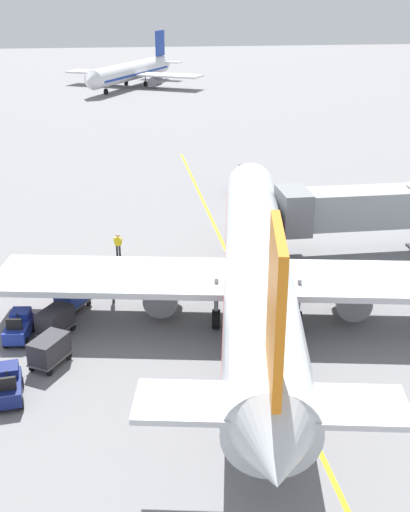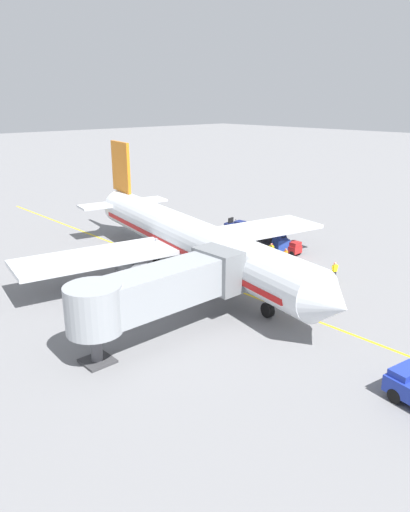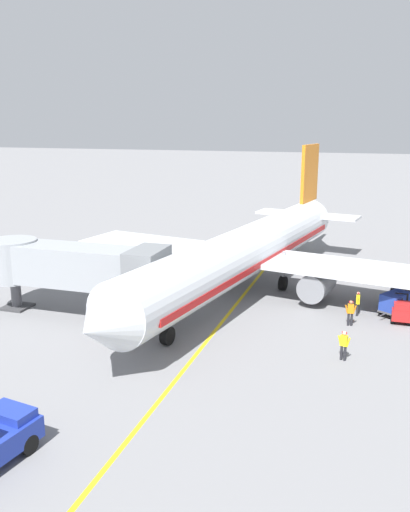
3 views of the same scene
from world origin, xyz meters
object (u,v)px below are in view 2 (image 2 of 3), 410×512
(baggage_tug_trailing, at_px, (275,235))
(ground_crew_marshaller, at_px, (286,256))
(jet_bridge, at_px, (159,289))
(parked_airliner, at_px, (188,238))
(baggage_cart_front, at_px, (281,244))
(baggage_cart_third_in_train, at_px, (243,231))
(baggage_tug_spare, at_px, (289,247))
(baggage_cart_second_in_train, at_px, (264,237))
(ground_crew_wing_walker, at_px, (335,270))
(ground_crew_loader, at_px, (271,250))
(baggage_tug_lead, at_px, (236,226))

(baggage_tug_trailing, relative_size, ground_crew_marshaller, 1.55)
(jet_bridge, bearing_deg, ground_crew_marshaller, -168.38)
(parked_airliner, bearing_deg, baggage_cart_front, 168.91)
(baggage_tug_trailing, height_order, baggage_cart_third_in_train, baggage_tug_trailing)
(baggage_tug_trailing, distance_m, baggage_tug_spare, 4.59)
(baggage_cart_second_in_train, relative_size, ground_crew_wing_walker, 1.67)
(baggage_cart_front, xyz_separation_m, baggage_cart_third_in_train, (-0.87, -6.16, 0.00))
(parked_airliner, xyz_separation_m, ground_crew_loader, (-8.33, 2.83, -2.23))
(parked_airliner, relative_size, baggage_tug_spare, 14.86)
(baggage_tug_lead, relative_size, ground_crew_wing_walker, 1.55)
(jet_bridge, distance_m, baggage_cart_second_in_train, 23.42)
(ground_crew_marshaller, bearing_deg, baggage_cart_front, -134.71)
(baggage_cart_front, height_order, baggage_cart_third_in_train, same)
(ground_crew_marshaller, bearing_deg, baggage_tug_spare, -147.64)
(parked_airliner, bearing_deg, ground_crew_wing_walker, 127.33)
(baggage_tug_trailing, distance_m, baggage_cart_front, 4.16)
(jet_bridge, distance_m, baggage_tug_trailing, 25.28)
(ground_crew_wing_walker, xyz_separation_m, ground_crew_loader, (-0.45, -7.51, 0.00))
(parked_airliner, height_order, baggage_cart_second_in_train, parked_airliner)
(parked_airliner, relative_size, baggage_cart_front, 13.15)
(baggage_cart_second_in_train, bearing_deg, baggage_tug_lead, -106.63)
(baggage_tug_spare, xyz_separation_m, baggage_cart_front, (0.36, -0.81, 0.24))
(baggage_cart_third_in_train, distance_m, ground_crew_wing_walker, 14.87)
(parked_airliner, height_order, ground_crew_wing_walker, parked_airliner)
(baggage_tug_lead, relative_size, baggage_cart_second_in_train, 0.93)
(baggage_cart_front, xyz_separation_m, ground_crew_marshaller, (2.78, 2.81, 0.00))
(jet_bridge, xyz_separation_m, baggage_tug_spare, (-20.84, -5.63, -2.74))
(baggage_cart_second_in_train, bearing_deg, baggage_cart_front, 74.98)
(jet_bridge, xyz_separation_m, ground_crew_loader, (-18.08, -5.72, -2.50))
(baggage_tug_spare, height_order, ground_crew_marshaller, ground_crew_marshaller)
(baggage_cart_front, bearing_deg, jet_bridge, 17.47)
(baggage_tug_lead, relative_size, baggage_cart_third_in_train, 0.93)
(jet_bridge, height_order, baggage_tug_spare, jet_bridge)
(jet_bridge, height_order, ground_crew_marshaller, jet_bridge)
(baggage_tug_lead, bearing_deg, ground_crew_marshaller, 65.44)
(jet_bridge, distance_m, baggage_tug_lead, 27.80)
(baggage_tug_trailing, xyz_separation_m, baggage_tug_spare, (2.41, 3.90, 0.00))
(baggage_tug_trailing, distance_m, ground_crew_marshaller, 8.10)
(baggage_cart_front, distance_m, baggage_cart_third_in_train, 6.22)
(jet_bridge, relative_size, ground_crew_wing_walker, 7.54)
(ground_crew_wing_walker, bearing_deg, baggage_cart_front, -109.08)
(parked_airliner, bearing_deg, baggage_tug_spare, 165.27)
(baggage_cart_second_in_train, height_order, ground_crew_marshaller, ground_crew_marshaller)
(baggage_tug_lead, bearing_deg, baggage_cart_front, 73.91)
(parked_airliner, xyz_separation_m, ground_crew_marshaller, (-7.96, 4.91, -2.23))
(baggage_cart_third_in_train, xyz_separation_m, ground_crew_loader, (3.28, 6.88, 0.00))
(baggage_tug_spare, distance_m, baggage_cart_third_in_train, 6.99)
(parked_airliner, height_order, baggage_cart_front, parked_airliner)
(baggage_tug_trailing, xyz_separation_m, ground_crew_wing_walker, (5.63, 11.32, 0.24))
(parked_airliner, height_order, baggage_tug_trailing, parked_airliner)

